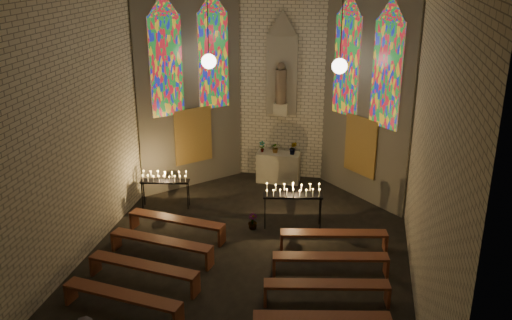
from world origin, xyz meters
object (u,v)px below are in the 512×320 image
at_px(aisle_flower_pot, 253,221).
at_px(votive_stand_right, 293,193).
at_px(votive_stand_left, 165,179).
at_px(altar, 278,167).

bearing_deg(aisle_flower_pot, votive_stand_right, 18.57).
xyz_separation_m(votive_stand_left, votive_stand_right, (3.89, -0.56, 0.12)).
bearing_deg(votive_stand_left, altar, 32.03).
bearing_deg(altar, votive_stand_left, -138.84).
bearing_deg(aisle_flower_pot, altar, 87.32).
relative_size(altar, votive_stand_right, 0.84).
distance_m(aisle_flower_pot, votive_stand_right, 1.37).
bearing_deg(votive_stand_right, altar, 95.90).
xyz_separation_m(aisle_flower_pot, votive_stand_right, (1.06, 0.36, 0.80)).
height_order(aisle_flower_pot, votive_stand_left, votive_stand_left).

